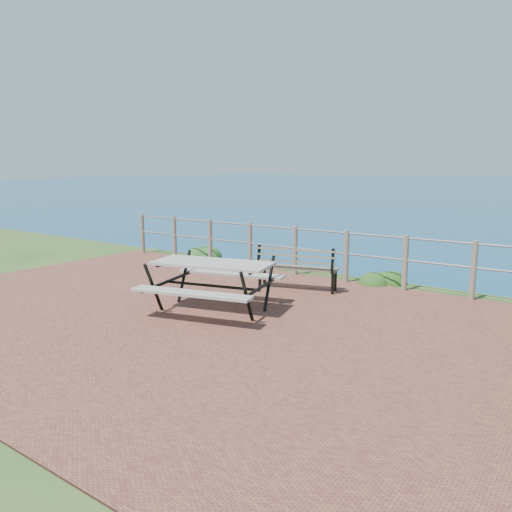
# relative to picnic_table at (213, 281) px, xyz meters

# --- Properties ---
(ground) EXTENTS (10.00, 7.00, 0.12)m
(ground) POSITION_rel_picnic_table_xyz_m (-0.34, -0.35, -0.49)
(ground) COLOR brown
(ground) RESTS_ON ground
(safety_railing) EXTENTS (9.40, 0.10, 1.00)m
(safety_railing) POSITION_rel_picnic_table_xyz_m (-0.34, 3.00, 0.08)
(safety_railing) COLOR #6B5B4C
(safety_railing) RESTS_ON ground
(picnic_table) EXTENTS (1.94, 1.54, 0.77)m
(picnic_table) POSITION_rel_picnic_table_xyz_m (0.00, 0.00, 0.00)
(picnic_table) COLOR #A39D92
(picnic_table) RESTS_ON ground
(park_bench) EXTENTS (1.49, 0.76, 0.82)m
(park_bench) POSITION_rel_picnic_table_xyz_m (0.36, 1.94, 0.05)
(park_bench) COLOR brown
(park_bench) RESTS_ON ground
(shrub_lip_west) EXTENTS (0.70, 0.70, 0.42)m
(shrub_lip_west) POSITION_rel_picnic_table_xyz_m (-3.06, 3.52, -0.49)
(shrub_lip_west) COLOR #26531F
(shrub_lip_west) RESTS_ON ground
(shrub_lip_east) EXTENTS (0.73, 0.73, 0.45)m
(shrub_lip_east) POSITION_rel_picnic_table_xyz_m (1.42, 3.38, -0.49)
(shrub_lip_east) COLOR #1E4615
(shrub_lip_east) RESTS_ON ground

